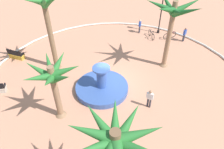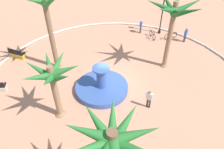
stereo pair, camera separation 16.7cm
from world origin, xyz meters
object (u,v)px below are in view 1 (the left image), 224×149
(palm_tree_mid_plaza, at_px, (114,147))
(bicycle_by_lamppost, at_px, (151,35))
(fountain, at_px, (102,87))
(lamppost, at_px, (161,11))
(bicycle_red_frame, at_px, (170,35))
(bench_east, at_px, (16,55))
(person_cyclist_photo, at_px, (140,25))
(palm_tree_by_curb, at_px, (173,15))
(person_pedestrian_stroll, at_px, (150,98))
(palm_tree_near_fountain, at_px, (45,9))
(person_cyclist_helmet, at_px, (185,34))
(palm_tree_far_side, at_px, (53,78))

(palm_tree_mid_plaza, height_order, bicycle_by_lamppost, palm_tree_mid_plaza)
(fountain, bearing_deg, bicycle_by_lamppost, -107.47)
(lamppost, distance_m, bicycle_red_frame, 2.82)
(bench_east, xyz_separation_m, person_cyclist_photo, (-10.78, -8.08, 0.56))
(bicycle_by_lamppost, bearing_deg, fountain, 72.53)
(palm_tree_by_curb, xyz_separation_m, palm_tree_mid_plaza, (1.87, 12.03, -0.41))
(bench_east, relative_size, person_pedestrian_stroll, 1.02)
(bicycle_by_lamppost, relative_size, person_pedestrian_stroll, 0.97)
(fountain, xyz_separation_m, person_pedestrian_stroll, (-3.82, 0.90, 0.59))
(fountain, xyz_separation_m, palm_tree_near_fountain, (4.87, -1.96, 5.19))
(person_cyclist_helmet, bearing_deg, person_cyclist_photo, -9.49)
(bicycle_by_lamppost, bearing_deg, palm_tree_near_fountain, 43.99)
(palm_tree_far_side, distance_m, person_cyclist_photo, 14.29)
(palm_tree_mid_plaza, height_order, person_cyclist_photo, palm_tree_mid_plaza)
(palm_tree_near_fountain, distance_m, palm_tree_far_side, 6.18)
(fountain, xyz_separation_m, palm_tree_by_curb, (-4.63, -4.55, 4.60))
(lamppost, bearing_deg, palm_tree_near_fountain, 46.29)
(palm_tree_by_curb, xyz_separation_m, palm_tree_far_side, (6.74, 7.71, -1.51))
(palm_tree_mid_plaza, xyz_separation_m, palm_tree_far_side, (4.87, -4.33, -1.10))
(palm_tree_near_fountain, bearing_deg, bicycle_red_frame, -141.19)
(palm_tree_by_curb, distance_m, palm_tree_mid_plaza, 12.19)
(palm_tree_by_curb, distance_m, bench_east, 14.76)
(palm_tree_far_side, relative_size, person_cyclist_helmet, 2.82)
(palm_tree_by_curb, height_order, lamppost, palm_tree_by_curb)
(person_cyclist_helmet, height_order, person_pedestrian_stroll, person_pedestrian_stroll)
(person_cyclist_photo, bearing_deg, person_cyclist_helmet, 170.51)
(palm_tree_near_fountain, xyz_separation_m, palm_tree_by_curb, (-9.50, -2.59, -0.59))
(fountain, height_order, bench_east, fountain)
(palm_tree_near_fountain, relative_size, bicycle_by_lamppost, 4.44)
(fountain, bearing_deg, palm_tree_mid_plaza, 110.23)
(palm_tree_far_side, height_order, bench_east, palm_tree_far_side)
(bicycle_red_frame, relative_size, person_cyclist_photo, 0.86)
(palm_tree_near_fountain, distance_m, bicycle_by_lamppost, 12.09)
(palm_tree_mid_plaza, bearing_deg, lamppost, -92.90)
(fountain, bearing_deg, person_pedestrian_stroll, 166.73)
(palm_tree_by_curb, bearing_deg, bench_east, 9.02)
(palm_tree_near_fountain, bearing_deg, palm_tree_by_curb, -164.75)
(bicycle_red_frame, xyz_separation_m, person_pedestrian_stroll, (1.17, 10.80, 0.52))
(person_cyclist_photo, bearing_deg, palm_tree_far_side, 74.92)
(fountain, relative_size, palm_tree_near_fountain, 0.60)
(palm_tree_far_side, relative_size, person_pedestrian_stroll, 2.80)
(palm_tree_near_fountain, height_order, person_cyclist_photo, palm_tree_near_fountain)
(palm_tree_by_curb, bearing_deg, bicycle_by_lamppost, -72.14)
(bicycle_by_lamppost, height_order, person_cyclist_helmet, person_cyclist_helmet)
(person_cyclist_photo, bearing_deg, palm_tree_mid_plaza, 93.86)
(palm_tree_mid_plaza, bearing_deg, palm_tree_near_fountain, -51.08)
(palm_tree_far_side, xyz_separation_m, lamppost, (-5.80, -14.07, -0.74))
(palm_tree_far_side, bearing_deg, person_cyclist_photo, -105.08)
(bicycle_by_lamppost, height_order, person_cyclist_photo, person_cyclist_photo)
(lamppost, height_order, bicycle_red_frame, lamppost)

